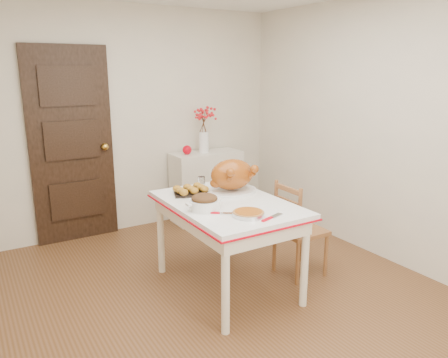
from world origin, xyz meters
TOP-DOWN VIEW (x-y plane):
  - floor at (0.00, 0.00)m, footprint 3.50×4.00m
  - wall_back at (0.00, 2.00)m, footprint 3.50×0.00m
  - wall_right at (1.75, 0.00)m, footprint 0.00×4.00m
  - door_back at (-0.70, 1.97)m, footprint 0.85×0.06m
  - sideboard at (0.81, 1.78)m, footprint 0.84×0.37m
  - kitchen_table at (0.11, 0.16)m, footprint 0.88×1.28m
  - chair_oak at (0.82, 0.05)m, footprint 0.39×0.39m
  - berry_vase at (0.78, 1.78)m, footprint 0.27×0.27m
  - apple at (0.55, 1.78)m, footprint 0.11×0.11m
  - turkey_platter at (0.29, 0.38)m, footprint 0.50×0.42m
  - pumpkin_pie at (0.06, -0.22)m, footprint 0.25×0.25m
  - stuffing_dish at (-0.14, 0.08)m, footprint 0.31×0.25m
  - rolls_tray at (-0.05, 0.51)m, footprint 0.34×0.31m
  - pie_server at (0.18, -0.34)m, footprint 0.24×0.14m
  - carving_knife at (-0.07, -0.08)m, footprint 0.22×0.17m
  - drinking_glass at (0.12, 0.62)m, footprint 0.08×0.08m
  - shaker_pair at (0.42, 0.60)m, footprint 0.09×0.06m

SIDE VIEW (x-z plane):
  - floor at x=0.00m, z-range 0.00..0.00m
  - kitchen_table at x=0.11m, z-range 0.00..0.77m
  - sideboard at x=0.81m, z-range 0.00..0.84m
  - chair_oak at x=0.82m, z-range 0.00..0.86m
  - pie_server at x=0.18m, z-range 0.77..0.78m
  - carving_knife at x=-0.07m, z-range 0.77..0.78m
  - pumpkin_pie at x=0.06m, z-range 0.77..0.82m
  - rolls_tray at x=-0.05m, z-range 0.77..0.84m
  - shaker_pair at x=0.42m, z-range 0.77..0.85m
  - drinking_glass at x=0.12m, z-range 0.77..0.88m
  - stuffing_dish at x=-0.14m, z-range 0.77..0.88m
  - apple at x=0.55m, z-range 0.84..0.95m
  - turkey_platter at x=0.29m, z-range 0.77..1.06m
  - door_back at x=-0.70m, z-range 0.00..2.06m
  - berry_vase at x=0.78m, z-range 0.84..1.36m
  - wall_back at x=0.00m, z-range 0.00..2.50m
  - wall_right at x=1.75m, z-range 0.00..2.50m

